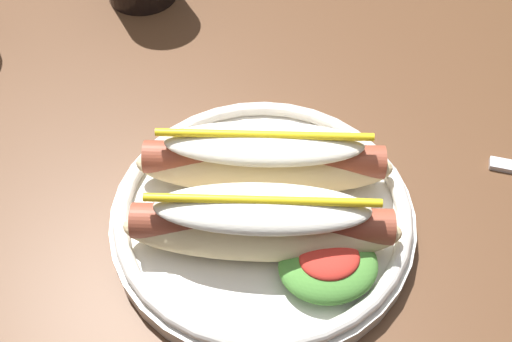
{
  "coord_description": "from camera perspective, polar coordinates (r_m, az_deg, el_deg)",
  "views": [
    {
      "loc": [
        -0.04,
        -0.44,
        1.14
      ],
      "look_at": [
        0.01,
        -0.15,
        0.77
      ],
      "focal_mm": 42.15,
      "sensor_mm": 36.0,
      "label": 1
    }
  ],
  "objects": [
    {
      "name": "dining_table",
      "position": [
        0.66,
        -3.33,
        2.71
      ],
      "size": [
        1.46,
        0.84,
        0.74
      ],
      "color": "#51331E",
      "rests_on": "ground_plane"
    },
    {
      "name": "hot_dog_plate",
      "position": [
        0.46,
        0.89,
        -3.33
      ],
      "size": [
        0.24,
        0.24,
        0.08
      ],
      "color": "silver",
      "rests_on": "dining_table"
    }
  ]
}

